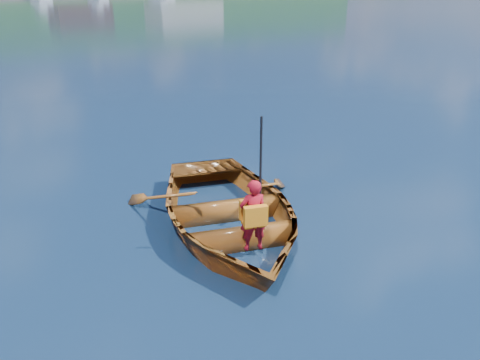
{
  "coord_description": "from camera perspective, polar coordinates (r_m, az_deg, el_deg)",
  "views": [
    {
      "loc": [
        -4.25,
        -6.1,
        3.69
      ],
      "look_at": [
        -0.36,
        -0.34,
        0.8
      ],
      "focal_mm": 35.0,
      "sensor_mm": 36.0,
      "label": 1
    }
  ],
  "objects": [
    {
      "name": "ground",
      "position": [
        8.3,
        0.78,
        -3.82
      ],
      "size": [
        600.0,
        600.0,
        0.0
      ],
      "color": "#121D3E",
      "rests_on": "ground"
    },
    {
      "name": "child_paddler",
      "position": [
        6.71,
        1.63,
        -4.25
      ],
      "size": [
        0.46,
        0.42,
        1.96
      ],
      "color": "maroon",
      "rests_on": "ground"
    },
    {
      "name": "rowboat",
      "position": [
        7.61,
        -1.52,
        -3.88
      ],
      "size": [
        4.31,
        5.1,
        0.9
      ],
      "color": "brown",
      "rests_on": "ground"
    }
  ]
}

